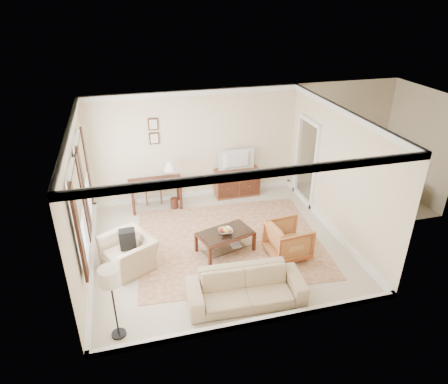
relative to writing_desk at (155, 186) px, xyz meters
name	(u,v)px	position (x,y,z in m)	size (l,w,h in m)	color
room_shell	(218,140)	(1.15, -2.06, 1.84)	(5.51, 5.01, 2.91)	beige
annex_bedroom	(370,186)	(5.64, -0.91, -0.29)	(3.00, 2.70, 2.90)	beige
window_front	(79,216)	(-1.55, -2.76, 0.92)	(0.12, 1.56, 1.80)	#CCB284
window_rear	(84,178)	(-1.55, -1.16, 0.92)	(0.12, 1.56, 1.80)	#CCB284
doorway	(306,163)	(3.86, -0.56, 0.45)	(0.10, 1.12, 2.25)	white
rug	(229,241)	(1.41, -2.01, -0.62)	(4.03, 3.45, 0.01)	brown
writing_desk	(155,186)	(0.00, 0.00, 0.00)	(1.35, 0.68, 0.74)	#4E2416
desk_chair	(152,184)	(-0.06, 0.35, -0.10)	(0.45, 0.45, 1.05)	brown
desk_lamp	(170,171)	(0.40, 0.00, 0.36)	(0.32, 0.32, 0.50)	silver
framed_prints	(154,131)	(0.10, 0.41, 1.31)	(0.25, 0.04, 0.68)	#4E2416
sideboard	(237,182)	(2.21, 0.18, -0.26)	(1.21, 0.46, 0.74)	brown
tv	(238,154)	(2.21, 0.16, 0.58)	(0.93, 0.53, 0.12)	black
coffee_table	(225,237)	(1.22, -2.33, -0.25)	(1.29, 0.97, 0.49)	#4E2416
fruit_bowl	(225,231)	(1.22, -2.36, -0.09)	(0.42, 0.42, 0.10)	silver
book_a	(219,243)	(1.10, -2.25, -0.44)	(0.28, 0.04, 0.38)	brown
book_b	(231,245)	(1.33, -2.39, -0.44)	(0.28, 0.03, 0.38)	brown
striped_armchair	(288,239)	(2.47, -2.81, -0.21)	(0.81, 0.76, 0.84)	brown
club_armchair	(128,248)	(-0.80, -2.33, -0.18)	(1.03, 0.67, 0.90)	tan
backpack	(127,237)	(-0.79, -2.31, 0.06)	(0.32, 0.22, 0.40)	black
sofa	(246,283)	(1.18, -3.94, -0.22)	(2.11, 0.62, 0.82)	tan
floor_lamp	(110,282)	(-1.08, -4.17, 0.49)	(0.34, 0.34, 1.36)	black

